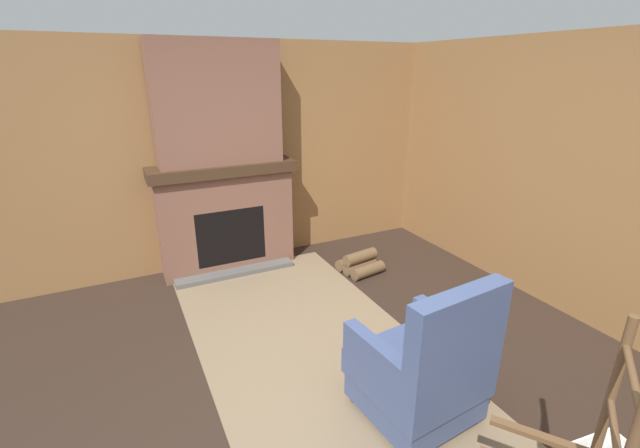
# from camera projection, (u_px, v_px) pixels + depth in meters

# --- Properties ---
(ground_plane) EXTENTS (14.00, 14.00, 0.00)m
(ground_plane) POSITION_uv_depth(u_px,v_px,m) (321.00, 402.00, 2.88)
(ground_plane) COLOR #2D2119
(wood_panel_wall_left) EXTENTS (0.06, 5.61, 2.41)m
(wood_panel_wall_left) POSITION_uv_depth(u_px,v_px,m) (217.00, 158.00, 4.60)
(wood_panel_wall_left) COLOR olive
(wood_panel_wall_left) RESTS_ON ground
(wood_panel_wall_back) EXTENTS (5.61, 0.09, 2.41)m
(wood_panel_wall_back) POSITION_uv_depth(u_px,v_px,m) (601.00, 186.00, 3.48)
(wood_panel_wall_back) COLOR olive
(wood_panel_wall_back) RESTS_ON ground
(fireplace_hearth) EXTENTS (0.56, 1.51, 1.18)m
(fireplace_hearth) POSITION_uv_depth(u_px,v_px,m) (227.00, 218.00, 4.63)
(fireplace_hearth) COLOR brown
(fireplace_hearth) RESTS_ON ground
(chimney_breast) EXTENTS (0.31, 1.24, 1.20)m
(chimney_breast) POSITION_uv_depth(u_px,v_px,m) (217.00, 103.00, 4.23)
(chimney_breast) COLOR brown
(chimney_breast) RESTS_ON fireplace_hearth
(area_rug) EXTENTS (3.83, 1.67, 0.01)m
(area_rug) POSITION_uv_depth(u_px,v_px,m) (324.00, 364.00, 3.23)
(area_rug) COLOR #7A664C
(area_rug) RESTS_ON ground
(armchair) EXTENTS (0.73, 0.73, 1.02)m
(armchair) POSITION_uv_depth(u_px,v_px,m) (422.00, 371.00, 2.62)
(armchair) COLOR #3D4C75
(armchair) RESTS_ON ground
(firewood_stack) EXTENTS (0.45, 0.46, 0.24)m
(firewood_stack) POSITION_uv_depth(u_px,v_px,m) (360.00, 264.00, 4.69)
(firewood_stack) COLOR brown
(firewood_stack) RESTS_ON ground
(oil_lamp_vase) EXTENTS (0.13, 0.13, 0.28)m
(oil_lamp_vase) POSITION_uv_depth(u_px,v_px,m) (188.00, 156.00, 4.30)
(oil_lamp_vase) COLOR #B24C42
(oil_lamp_vase) RESTS_ON fireplace_hearth
(storage_case) EXTENTS (0.16, 0.26, 0.15)m
(storage_case) POSITION_uv_depth(u_px,v_px,m) (245.00, 154.00, 4.55)
(storage_case) COLOR gray
(storage_case) RESTS_ON fireplace_hearth
(decorative_plate_on_mantel) EXTENTS (0.07, 0.29, 0.28)m
(decorative_plate_on_mantel) POSITION_uv_depth(u_px,v_px,m) (215.00, 149.00, 4.41)
(decorative_plate_on_mantel) COLOR gold
(decorative_plate_on_mantel) RESTS_ON fireplace_hearth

